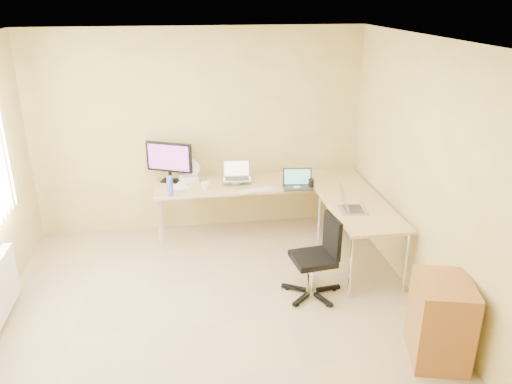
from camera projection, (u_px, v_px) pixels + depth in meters
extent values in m
plane|color=tan|center=(217.00, 324.00, 4.84)|extent=(4.50, 4.50, 0.00)
plane|color=white|center=(208.00, 44.00, 3.88)|extent=(4.50, 4.50, 0.00)
plane|color=#D1C375|center=(200.00, 132.00, 6.42)|extent=(4.50, 0.00, 4.50)
plane|color=#D1C375|center=(439.00, 186.00, 4.66)|extent=(0.00, 4.50, 4.50)
cube|color=tan|center=(260.00, 208.00, 6.51)|extent=(2.65, 0.70, 0.73)
cube|color=tan|center=(359.00, 238.00, 5.73)|extent=(0.70, 1.30, 0.73)
cube|color=black|center=(169.00, 162.00, 6.30)|extent=(0.63, 0.43, 0.52)
cube|color=teal|center=(234.00, 178.00, 6.43)|extent=(0.28, 0.35, 0.05)
cube|color=#BDBDBD|center=(237.00, 171.00, 6.26)|extent=(0.36, 0.28, 0.23)
cube|color=black|center=(298.00, 179.00, 6.14)|extent=(0.39, 0.30, 0.23)
cube|color=silver|center=(256.00, 190.00, 6.08)|extent=(0.42, 0.19, 0.02)
ellipsoid|color=beige|center=(297.00, 187.00, 6.15)|extent=(0.10, 0.07, 0.04)
imported|color=white|center=(205.00, 186.00, 6.11)|extent=(0.11, 0.11, 0.10)
cylinder|color=silver|center=(236.00, 182.00, 6.32)|extent=(0.16, 0.16, 0.03)
cylinder|color=#3E66CD|center=(170.00, 186.00, 5.89)|extent=(0.07, 0.07, 0.25)
cube|color=white|center=(179.00, 186.00, 6.24)|extent=(0.26, 0.30, 0.01)
cube|color=silver|center=(189.00, 178.00, 6.38)|extent=(0.25, 0.20, 0.08)
cylinder|color=silver|center=(192.00, 171.00, 6.36)|extent=(0.24, 0.24, 0.27)
cylinder|color=black|center=(311.00, 183.00, 6.16)|extent=(0.09, 0.09, 0.12)
cube|color=#B6B6D0|center=(354.00, 201.00, 5.50)|extent=(0.38, 0.31, 0.24)
cube|color=black|center=(313.00, 252.00, 5.14)|extent=(0.59, 0.59, 0.88)
cube|color=#A76743|center=(440.00, 322.00, 4.28)|extent=(0.58, 0.66, 0.78)
cube|color=white|center=(0.00, 288.00, 4.79)|extent=(0.09, 0.80, 0.55)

